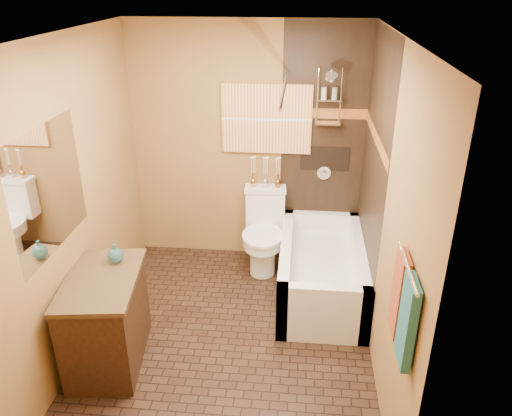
# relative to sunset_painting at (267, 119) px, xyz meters

# --- Properties ---
(floor) EXTENTS (3.00, 3.00, 0.00)m
(floor) POSITION_rel_sunset_painting_xyz_m (-0.20, -1.48, -1.55)
(floor) COLOR black
(floor) RESTS_ON ground
(wall_left) EXTENTS (0.02, 3.00, 2.50)m
(wall_left) POSITION_rel_sunset_painting_xyz_m (-1.40, -1.48, -0.30)
(wall_left) COLOR olive
(wall_left) RESTS_ON floor
(wall_right) EXTENTS (0.02, 3.00, 2.50)m
(wall_right) POSITION_rel_sunset_painting_xyz_m (1.00, -1.48, -0.30)
(wall_right) COLOR olive
(wall_right) RESTS_ON floor
(wall_back) EXTENTS (2.40, 0.02, 2.50)m
(wall_back) POSITION_rel_sunset_painting_xyz_m (-0.20, 0.02, -0.30)
(wall_back) COLOR olive
(wall_back) RESTS_ON floor
(wall_front) EXTENTS (2.40, 0.02, 2.50)m
(wall_front) POSITION_rel_sunset_painting_xyz_m (-0.20, -2.98, -0.30)
(wall_front) COLOR olive
(wall_front) RESTS_ON floor
(ceiling) EXTENTS (3.00, 3.00, 0.00)m
(ceiling) POSITION_rel_sunset_painting_xyz_m (-0.20, -1.48, 0.95)
(ceiling) COLOR silver
(ceiling) RESTS_ON wall_back
(alcove_tile_back) EXTENTS (0.85, 0.01, 2.50)m
(alcove_tile_back) POSITION_rel_sunset_painting_xyz_m (0.57, 0.01, -0.30)
(alcove_tile_back) COLOR black
(alcove_tile_back) RESTS_ON wall_back
(alcove_tile_right) EXTENTS (0.01, 1.50, 2.50)m
(alcove_tile_right) POSITION_rel_sunset_painting_xyz_m (0.99, -0.73, -0.30)
(alcove_tile_right) COLOR black
(alcove_tile_right) RESTS_ON wall_right
(mosaic_band_back) EXTENTS (0.85, 0.01, 0.10)m
(mosaic_band_back) POSITION_rel_sunset_painting_xyz_m (0.57, 0.00, 0.07)
(mosaic_band_back) COLOR brown
(mosaic_band_back) RESTS_ON alcove_tile_back
(mosaic_band_right) EXTENTS (0.01, 1.50, 0.10)m
(mosaic_band_right) POSITION_rel_sunset_painting_xyz_m (0.98, -0.73, 0.07)
(mosaic_band_right) COLOR brown
(mosaic_band_right) RESTS_ON alcove_tile_right
(alcove_niche) EXTENTS (0.50, 0.01, 0.25)m
(alcove_niche) POSITION_rel_sunset_painting_xyz_m (0.60, 0.01, -0.40)
(alcove_niche) COLOR black
(alcove_niche) RESTS_ON alcove_tile_back
(shower_fixtures) EXTENTS (0.24, 0.33, 1.16)m
(shower_fixtures) POSITION_rel_sunset_painting_xyz_m (0.60, -0.10, 0.12)
(shower_fixtures) COLOR silver
(shower_fixtures) RESTS_ON floor
(curtain_rod) EXTENTS (0.03, 1.55, 0.03)m
(curtain_rod) POSITION_rel_sunset_painting_xyz_m (0.20, -0.73, 0.47)
(curtain_rod) COLOR silver
(curtain_rod) RESTS_ON wall_back
(towel_bar) EXTENTS (0.02, 0.55, 0.02)m
(towel_bar) POSITION_rel_sunset_painting_xyz_m (0.95, -2.53, -0.10)
(towel_bar) COLOR silver
(towel_bar) RESTS_ON wall_right
(towel_teal) EXTENTS (0.05, 0.22, 0.52)m
(towel_teal) POSITION_rel_sunset_painting_xyz_m (0.96, -2.66, -0.37)
(towel_teal) COLOR #1E5565
(towel_teal) RESTS_ON towel_bar
(towel_rust) EXTENTS (0.05, 0.22, 0.52)m
(towel_rust) POSITION_rel_sunset_painting_xyz_m (0.96, -2.40, -0.37)
(towel_rust) COLOR maroon
(towel_rust) RESTS_ON towel_bar
(sunset_painting) EXTENTS (0.90, 0.04, 0.70)m
(sunset_painting) POSITION_rel_sunset_painting_xyz_m (0.00, 0.00, 0.00)
(sunset_painting) COLOR orange
(sunset_painting) RESTS_ON wall_back
(vanity_mirror) EXTENTS (0.01, 1.00, 0.90)m
(vanity_mirror) POSITION_rel_sunset_painting_xyz_m (-1.39, -1.82, -0.05)
(vanity_mirror) COLOR white
(vanity_mirror) RESTS_ON wall_left
(bathtub) EXTENTS (0.80, 1.50, 0.55)m
(bathtub) POSITION_rel_sunset_painting_xyz_m (0.60, -0.73, -1.33)
(bathtub) COLOR white
(bathtub) RESTS_ON floor
(toilet) EXTENTS (0.44, 0.65, 0.85)m
(toilet) POSITION_rel_sunset_painting_xyz_m (-0.00, -0.28, -1.12)
(toilet) COLOR white
(toilet) RESTS_ON floor
(vanity) EXTENTS (0.65, 0.95, 0.78)m
(vanity) POSITION_rel_sunset_painting_xyz_m (-1.12, -1.82, -1.16)
(vanity) COLOR black
(vanity) RESTS_ON floor
(teal_bottle) EXTENTS (0.15, 0.15, 0.20)m
(teal_bottle) POSITION_rel_sunset_painting_xyz_m (-1.07, -1.58, -0.69)
(teal_bottle) COLOR #226066
(teal_bottle) RESTS_ON vanity
(bud_vases) EXTENTS (0.32, 0.07, 0.32)m
(bud_vases) POSITION_rel_sunset_painting_xyz_m (0.00, -0.08, -0.53)
(bud_vases) COLOR #CC883F
(bud_vases) RESTS_ON toilet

